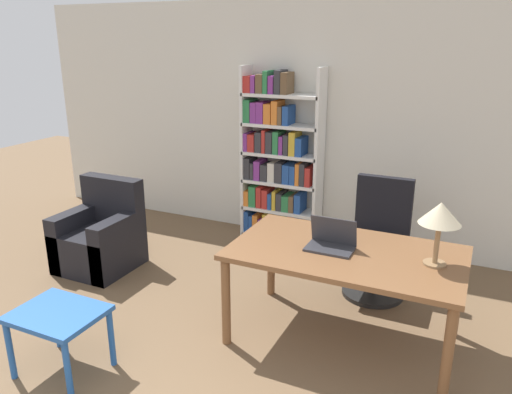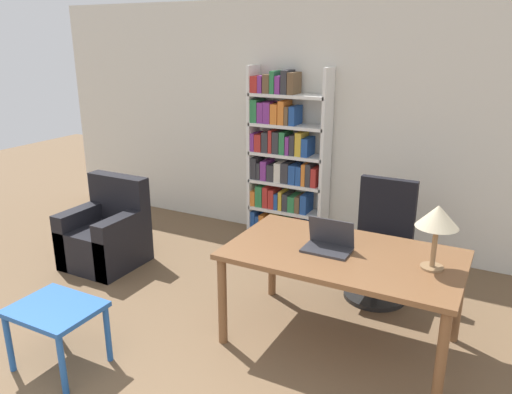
% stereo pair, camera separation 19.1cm
% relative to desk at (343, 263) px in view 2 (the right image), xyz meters
% --- Properties ---
extents(wall_back, '(8.00, 0.06, 2.70)m').
position_rel_desk_xyz_m(wall_back, '(-0.64, 1.94, 0.67)').
color(wall_back, silver).
rests_on(wall_back, ground_plane).
extents(desk, '(1.72, 0.99, 0.76)m').
position_rel_desk_xyz_m(desk, '(0.00, 0.00, 0.00)').
color(desk, brown).
rests_on(desk, ground_plane).
extents(laptop, '(0.35, 0.23, 0.24)m').
position_rel_desk_xyz_m(laptop, '(-0.12, -0.01, 0.14)').
color(laptop, '#2D2D33').
rests_on(laptop, desk).
extents(table_lamp, '(0.29, 0.29, 0.46)m').
position_rel_desk_xyz_m(table_lamp, '(0.63, 0.03, 0.45)').
color(table_lamp, olive).
rests_on(table_lamp, desk).
extents(office_chair, '(0.57, 0.57, 1.08)m').
position_rel_desk_xyz_m(office_chair, '(0.06, 0.91, -0.19)').
color(office_chair, black).
rests_on(office_chair, ground_plane).
extents(side_table_blue, '(0.60, 0.49, 0.48)m').
position_rel_desk_xyz_m(side_table_blue, '(-1.69, -1.24, -0.27)').
color(side_table_blue, '#2356A3').
rests_on(side_table_blue, ground_plane).
extents(armchair, '(0.71, 0.70, 0.91)m').
position_rel_desk_xyz_m(armchair, '(-2.63, 0.23, -0.38)').
color(armchair, black).
rests_on(armchair, ground_plane).
extents(bookshelf, '(0.93, 0.28, 2.00)m').
position_rel_desk_xyz_m(bookshelf, '(-1.31, 1.75, 0.24)').
color(bookshelf, white).
rests_on(bookshelf, ground_plane).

